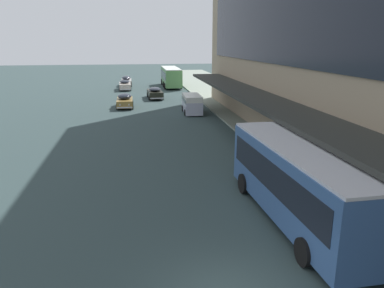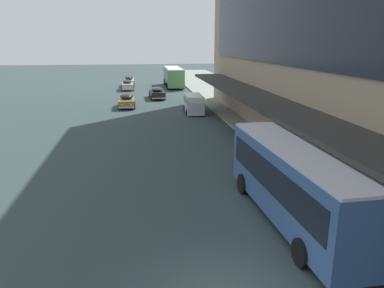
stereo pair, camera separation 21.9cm
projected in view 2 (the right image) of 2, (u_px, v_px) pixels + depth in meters
transit_bus_kerbside_front at (173, 76)px, 62.93m from camera, size 2.88×10.60×3.18m
transit_bus_kerbside_rear at (299, 180)px, 15.54m from camera, size 3.08×10.11×3.30m
sedan_second_near at (127, 85)px, 59.21m from camera, size 1.94×4.71×1.55m
sedan_second_mid at (127, 101)px, 43.46m from camera, size 1.94×4.37×1.62m
sedan_oncoming_front at (129, 81)px, 64.58m from camera, size 1.84×4.93×1.70m
sedan_trailing_near at (157, 93)px, 50.28m from camera, size 2.06×5.05×1.54m
vw_van at (194, 103)px, 39.95m from camera, size 2.01×4.60×1.96m
pedestrian_at_kerb at (334, 169)px, 19.04m from camera, size 0.50×0.44×1.86m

